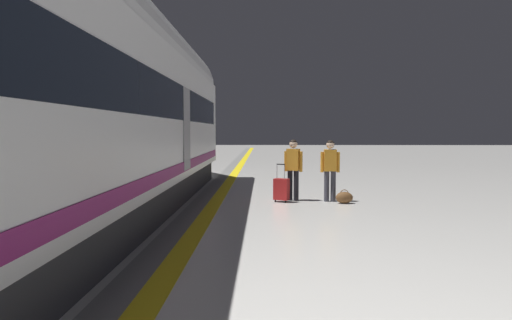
{
  "coord_description": "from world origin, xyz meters",
  "views": [
    {
      "loc": [
        0.47,
        0.78,
        1.85
      ],
      "look_at": [
        0.36,
        7.98,
        1.39
      ],
      "focal_mm": 31.63,
      "sensor_mm": 36.0,
      "label": 1
    }
  ],
  "objects_px": {
    "passenger_mid": "(293,165)",
    "suitcase_mid": "(281,189)",
    "high_speed_train": "(13,82)",
    "passenger_near": "(330,166)",
    "duffel_bag_near": "(344,198)"
  },
  "relations": [
    {
      "from": "high_speed_train",
      "to": "passenger_near",
      "type": "height_order",
      "value": "high_speed_train"
    },
    {
      "from": "passenger_near",
      "to": "passenger_mid",
      "type": "relative_size",
      "value": 0.99
    },
    {
      "from": "passenger_mid",
      "to": "suitcase_mid",
      "type": "relative_size",
      "value": 1.62
    },
    {
      "from": "suitcase_mid",
      "to": "passenger_mid",
      "type": "bearing_deg",
      "value": 39.55
    },
    {
      "from": "passenger_near",
      "to": "passenger_mid",
      "type": "xyz_separation_m",
      "value": [
        -0.96,
        0.14,
        0.01
      ]
    },
    {
      "from": "high_speed_train",
      "to": "suitcase_mid",
      "type": "xyz_separation_m",
      "value": [
        3.82,
        5.65,
        -2.16
      ]
    },
    {
      "from": "high_speed_train",
      "to": "duffel_bag_near",
      "type": "relative_size",
      "value": 61.83
    },
    {
      "from": "duffel_bag_near",
      "to": "suitcase_mid",
      "type": "distance_m",
      "value": 1.62
    },
    {
      "from": "high_speed_train",
      "to": "suitcase_mid",
      "type": "height_order",
      "value": "high_speed_train"
    },
    {
      "from": "passenger_mid",
      "to": "passenger_near",
      "type": "bearing_deg",
      "value": -8.37
    },
    {
      "from": "passenger_mid",
      "to": "suitcase_mid",
      "type": "distance_m",
      "value": 0.73
    },
    {
      "from": "duffel_bag_near",
      "to": "passenger_near",
      "type": "bearing_deg",
      "value": 133.96
    },
    {
      "from": "high_speed_train",
      "to": "duffel_bag_near",
      "type": "bearing_deg",
      "value": 45.13
    },
    {
      "from": "high_speed_train",
      "to": "passenger_mid",
      "type": "xyz_separation_m",
      "value": [
        4.13,
        5.91,
        -1.56
      ]
    },
    {
      "from": "passenger_near",
      "to": "suitcase_mid",
      "type": "height_order",
      "value": "passenger_near"
    }
  ]
}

